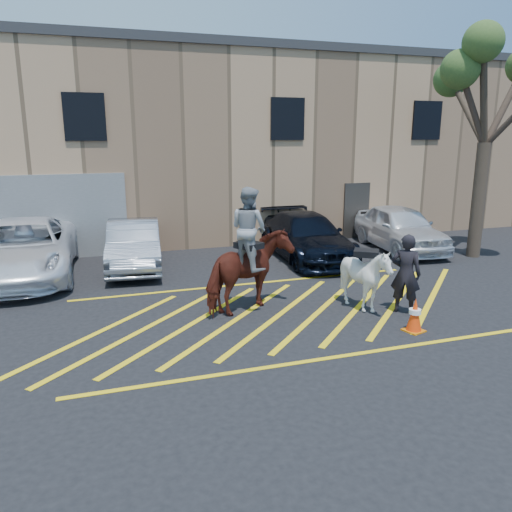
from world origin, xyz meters
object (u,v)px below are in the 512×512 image
object	(u,v)px
mounted_bay	(249,262)
traffic_cone	(415,315)
car_silver_sedan	(134,245)
tree	(491,81)
saddled_white	(365,278)
car_white_suv	(400,228)
handler	(406,274)
car_white_pickup	(23,249)
car_blue_suv	(306,237)

from	to	relation	value
mounted_bay	traffic_cone	bearing A→B (deg)	-38.20
car_silver_sedan	tree	size ratio (longest dim) A/B	0.61
saddled_white	car_white_suv	bearing A→B (deg)	49.53
mounted_bay	tree	distance (m)	10.36
car_silver_sedan	car_white_suv	distance (m)	9.30
mounted_bay	saddled_white	xyz separation A→B (m)	(2.60, -0.80, -0.39)
car_silver_sedan	mounted_bay	size ratio (longest dim) A/B	1.52
saddled_white	handler	bearing A→B (deg)	-28.23
saddled_white	tree	size ratio (longest dim) A/B	0.26
car_white_suv	traffic_cone	distance (m)	7.95
car_white_suv	handler	size ratio (longest dim) A/B	2.52
car_white_pickup	tree	world-z (taller)	tree
car_silver_sedan	car_blue_suv	distance (m)	5.60
mounted_bay	saddled_white	bearing A→B (deg)	-17.14
traffic_cone	tree	distance (m)	9.48
car_silver_sedan	tree	xyz separation A→B (m)	(11.10, -2.11, 4.96)
car_white_suv	handler	distance (m)	6.78
car_white_suv	saddled_white	bearing A→B (deg)	-123.78
car_white_pickup	mounted_bay	distance (m)	7.17
car_white_pickup	car_white_suv	distance (m)	12.42
handler	traffic_cone	world-z (taller)	handler
car_blue_suv	handler	world-z (taller)	handler
car_white_pickup	traffic_cone	world-z (taller)	car_white_pickup
car_silver_sedan	traffic_cone	distance (m)	8.84
car_white_pickup	saddled_white	size ratio (longest dim) A/B	3.19
car_white_pickup	car_silver_sedan	size ratio (longest dim) A/B	1.35
mounted_bay	tree	xyz separation A→B (m)	(8.90, 2.77, 4.51)
car_white_suv	saddled_white	distance (m)	6.91
traffic_cone	tree	world-z (taller)	tree
handler	car_white_suv	bearing A→B (deg)	-79.89
car_white_pickup	mounted_bay	xyz separation A→B (m)	(5.33, -4.78, 0.35)
traffic_cone	tree	bearing A→B (deg)	40.37
car_silver_sedan	saddled_white	distance (m)	7.44
car_white_pickup	car_silver_sedan	bearing A→B (deg)	3.11
saddled_white	car_blue_suv	bearing A→B (deg)	81.37
car_blue_suv	mounted_bay	distance (m)	5.49
car_silver_sedan	car_blue_suv	xyz separation A→B (m)	(5.57, -0.58, 0.01)
car_white_pickup	mounted_bay	bearing A→B (deg)	-40.65
car_silver_sedan	saddled_white	size ratio (longest dim) A/B	2.36
car_blue_suv	tree	world-z (taller)	tree
car_white_pickup	car_silver_sedan	xyz separation A→B (m)	(3.13, 0.10, -0.10)
tree	car_white_pickup	bearing A→B (deg)	171.97
car_silver_sedan	car_blue_suv	bearing A→B (deg)	-0.36
mounted_bay	traffic_cone	xyz separation A→B (m)	(2.93, -2.30, -0.81)
car_white_suv	mounted_bay	size ratio (longest dim) A/B	1.61
car_white_pickup	car_silver_sedan	world-z (taller)	car_white_pickup
mounted_bay	traffic_cone	size ratio (longest dim) A/B	4.00
car_blue_suv	car_silver_sedan	bearing A→B (deg)	176.71
car_white_suv	traffic_cone	world-z (taller)	car_white_suv
car_silver_sedan	car_blue_suv	world-z (taller)	car_blue_suv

